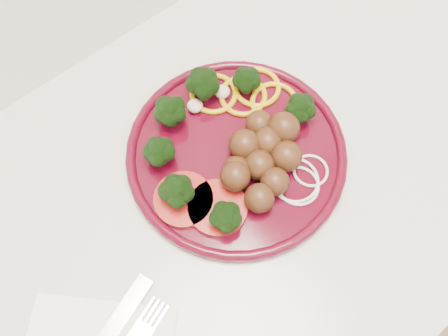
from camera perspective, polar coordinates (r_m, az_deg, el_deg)
counter at (r=1.10m, az=0.99°, el=-10.83°), size 2.40×0.60×0.90m
plate at (r=0.67m, az=1.36°, el=2.15°), size 0.30×0.30×0.06m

